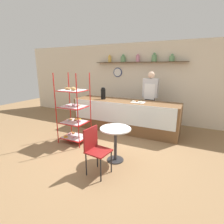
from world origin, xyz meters
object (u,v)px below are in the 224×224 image
coffee_carafe (103,93)px  pastry_rack (74,114)px  cafe_table (115,137)px  cafe_chair (95,146)px  person_worker (150,98)px  donut_tray_counter (138,102)px

coffee_carafe → pastry_rack: bearing=-95.8°
cafe_table → coffee_carafe: size_ratio=1.93×
cafe_chair → coffee_carafe: 2.57m
pastry_rack → person_worker: bearing=53.2°
pastry_rack → donut_tray_counter: 1.80m
coffee_carafe → person_worker: bearing=25.4°
donut_tray_counter → person_worker: bearing=74.3°
cafe_chair → coffee_carafe: coffee_carafe is taller
pastry_rack → cafe_table: size_ratio=2.47×
person_worker → cafe_chair: bearing=-94.8°
cafe_table → cafe_chair: bearing=-105.4°
pastry_rack → cafe_table: pastry_rack is taller
donut_tray_counter → cafe_chair: bearing=-91.5°
person_worker → cafe_chair: person_worker is taller
person_worker → pastry_rack: bearing=-126.8°
cafe_table → cafe_chair: (-0.15, -0.55, -0.01)m
pastry_rack → cafe_chair: 1.56m
person_worker → donut_tray_counter: bearing=-105.7°
coffee_carafe → donut_tray_counter: size_ratio=0.99×
pastry_rack → donut_tray_counter: bearing=45.3°
cafe_table → donut_tray_counter: donut_tray_counter is taller
donut_tray_counter → cafe_table: bearing=-86.8°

